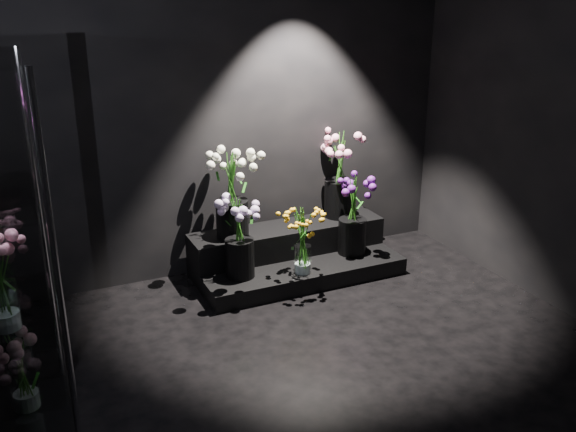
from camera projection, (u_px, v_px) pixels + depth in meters
floor at (338, 394)px, 3.78m from camera, size 4.00×4.00×0.00m
wall_back at (219, 102)px, 5.00m from camera, size 4.00×0.00×4.00m
display_riser at (293, 254)px, 5.34m from camera, size 1.66×0.74×0.37m
bouquet_orange_bells at (303, 240)px, 4.93m from camera, size 0.27×0.27×0.53m
bouquet_lilac at (239, 231)px, 4.84m from camera, size 0.40×0.40×0.63m
bouquet_purple at (353, 209)px, 5.27m from camera, size 0.37×0.37×0.68m
bouquet_cream_roses at (231, 189)px, 5.00m from camera, size 0.42×0.42×0.69m
bouquet_pink_roses at (340, 171)px, 5.44m from camera, size 0.37×0.37×0.74m
bouquet_case_pink at (0, 281)px, 2.88m from camera, size 0.37×0.37×0.46m
bouquet_case_base_pink at (22, 368)px, 3.43m from camera, size 0.36×0.36×0.46m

